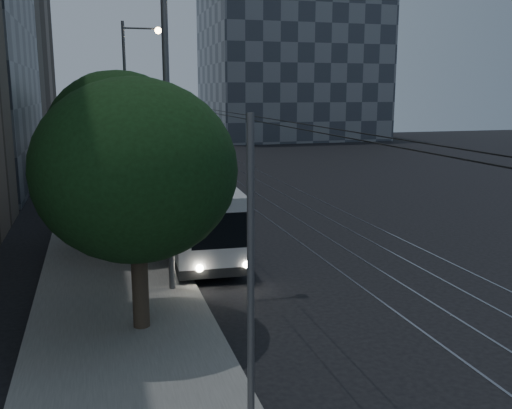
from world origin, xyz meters
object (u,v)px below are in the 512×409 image
(streetlamp_near, at_px, (181,85))
(car_white_a, at_px, (180,179))
(streetlamp_far, at_px, (132,89))
(car_white_c, at_px, (161,160))
(trolleybus, at_px, (193,207))
(pickup_silver, at_px, (176,204))
(car_white_d, at_px, (157,155))
(car_white_b, at_px, (166,175))

(streetlamp_near, bearing_deg, car_white_a, 82.17)
(streetlamp_near, relative_size, streetlamp_far, 1.01)
(streetlamp_far, bearing_deg, car_white_c, 72.69)
(trolleybus, xyz_separation_m, car_white_a, (1.40, 13.62, -0.88))
(pickup_silver, height_order, car_white_d, pickup_silver)
(car_white_a, bearing_deg, trolleybus, -80.35)
(car_white_a, height_order, car_white_b, car_white_a)
(pickup_silver, relative_size, car_white_b, 1.37)
(car_white_d, bearing_deg, pickup_silver, -107.10)
(trolleybus, relative_size, car_white_b, 2.63)
(car_white_a, bearing_deg, streetlamp_near, -82.31)
(trolleybus, bearing_deg, car_white_d, 89.98)
(pickup_silver, distance_m, car_white_c, 20.15)
(pickup_silver, xyz_separation_m, car_white_d, (1.52, 23.17, -0.06))
(trolleybus, bearing_deg, car_white_c, 89.61)
(pickup_silver, height_order, car_white_b, pickup_silver)
(car_white_a, distance_m, streetlamp_near, 20.48)
(car_white_b, distance_m, car_white_c, 8.61)
(trolleybus, distance_m, car_white_a, 13.72)
(car_white_b, height_order, streetlamp_near, streetlamp_near)
(car_white_d, bearing_deg, trolleybus, -106.25)
(car_white_a, relative_size, streetlamp_near, 0.37)
(car_white_d, xyz_separation_m, streetlamp_far, (-2.68, -11.67, 5.68))
(car_white_c, bearing_deg, trolleybus, -82.35)
(trolleybus, xyz_separation_m, streetlamp_near, (-1.27, -5.82, 4.96))
(trolleybus, xyz_separation_m, pickup_silver, (-0.12, 4.45, -0.74))
(car_white_a, height_order, streetlamp_far, streetlamp_far)
(trolleybus, height_order, car_white_a, trolleybus)
(pickup_silver, bearing_deg, streetlamp_near, -94.72)
(car_white_b, relative_size, streetlamp_far, 0.40)
(pickup_silver, xyz_separation_m, car_white_a, (1.52, 9.17, -0.14))
(pickup_silver, relative_size, car_white_c, 1.51)
(car_white_b, xyz_separation_m, streetlamp_near, (-2.04, -21.77, 5.90))
(car_white_c, relative_size, streetlamp_far, 0.37)
(car_white_d, bearing_deg, streetlamp_far, -116.26)
(car_white_a, xyz_separation_m, streetlamp_far, (-2.68, 2.33, 5.76))
(car_white_c, xyz_separation_m, streetlamp_far, (-2.68, -8.59, 5.80))
(car_white_d, bearing_deg, car_white_b, -106.44)
(car_white_d, height_order, streetlamp_near, streetlamp_near)
(car_white_a, bearing_deg, pickup_silver, -83.89)
(car_white_a, bearing_deg, car_white_d, 105.52)
(trolleybus, distance_m, car_white_b, 16.00)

